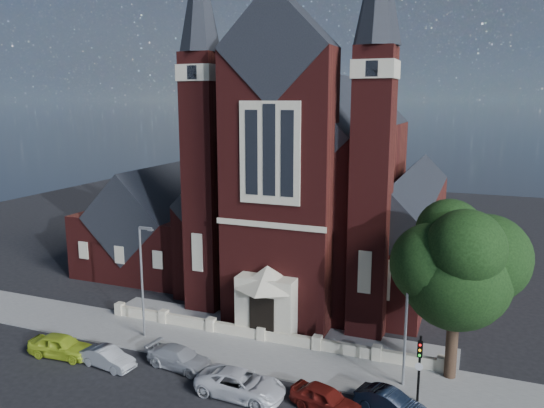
{
  "coord_description": "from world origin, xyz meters",
  "views": [
    {
      "loc": [
        13.29,
        -25.32,
        16.55
      ],
      "look_at": [
        -1.42,
        12.0,
        8.65
      ],
      "focal_mm": 35.0,
      "sensor_mm": 36.0,
      "label": 1
    }
  ],
  "objects_px": {
    "street_lamp_right": "(408,313)",
    "car_dark_red": "(326,399)",
    "car_silver_a": "(108,358)",
    "car_lime_van": "(61,346)",
    "car_silver_b": "(180,358)",
    "street_tree": "(459,270)",
    "car_white_suv": "(241,384)",
    "car_navy": "(390,402)",
    "parish_hall": "(158,229)",
    "church": "(328,189)",
    "street_lamp_left": "(143,275)",
    "traffic_signal": "(419,361)"
  },
  "relations": [
    {
      "from": "traffic_signal",
      "to": "car_dark_red",
      "type": "xyz_separation_m",
      "value": [
        -4.56,
        -2.48,
        -1.89
      ]
    },
    {
      "from": "traffic_signal",
      "to": "car_dark_red",
      "type": "height_order",
      "value": "traffic_signal"
    },
    {
      "from": "car_lime_van",
      "to": "car_silver_b",
      "type": "distance_m",
      "value": 8.17
    },
    {
      "from": "church",
      "to": "traffic_signal",
      "type": "relative_size",
      "value": 8.72
    },
    {
      "from": "car_silver_a",
      "to": "car_navy",
      "type": "relative_size",
      "value": 0.99
    },
    {
      "from": "street_lamp_right",
      "to": "car_silver_a",
      "type": "distance_m",
      "value": 18.69
    },
    {
      "from": "traffic_signal",
      "to": "car_lime_van",
      "type": "height_order",
      "value": "traffic_signal"
    },
    {
      "from": "car_lime_van",
      "to": "car_navy",
      "type": "relative_size",
      "value": 1.15
    },
    {
      "from": "street_lamp_left",
      "to": "car_lime_van",
      "type": "xyz_separation_m",
      "value": [
        -3.47,
        -4.41,
        -3.85
      ]
    },
    {
      "from": "street_lamp_right",
      "to": "car_silver_b",
      "type": "xyz_separation_m",
      "value": [
        -13.45,
        -2.87,
        -3.95
      ]
    },
    {
      "from": "street_lamp_left",
      "to": "car_navy",
      "type": "distance_m",
      "value": 18.32
    },
    {
      "from": "street_lamp_left",
      "to": "car_white_suv",
      "type": "relative_size",
      "value": 1.55
    },
    {
      "from": "street_lamp_left",
      "to": "car_silver_b",
      "type": "xyz_separation_m",
      "value": [
        4.55,
        -2.87,
        -3.95
      ]
    },
    {
      "from": "street_tree",
      "to": "car_lime_van",
      "type": "height_order",
      "value": "street_tree"
    },
    {
      "from": "car_lime_van",
      "to": "car_dark_red",
      "type": "distance_m",
      "value": 17.83
    },
    {
      "from": "street_lamp_right",
      "to": "car_silver_a",
      "type": "relative_size",
      "value": 2.16
    },
    {
      "from": "street_lamp_right",
      "to": "car_lime_van",
      "type": "height_order",
      "value": "street_lamp_right"
    },
    {
      "from": "street_tree",
      "to": "street_lamp_right",
      "type": "height_order",
      "value": "street_tree"
    },
    {
      "from": "street_tree",
      "to": "traffic_signal",
      "type": "relative_size",
      "value": 2.67
    },
    {
      "from": "street_tree",
      "to": "car_dark_red",
      "type": "height_order",
      "value": "street_tree"
    },
    {
      "from": "church",
      "to": "car_dark_red",
      "type": "relative_size",
      "value": 8.61
    },
    {
      "from": "parish_hall",
      "to": "car_silver_a",
      "type": "bearing_deg",
      "value": -65.58
    },
    {
      "from": "traffic_signal",
      "to": "street_lamp_left",
      "type": "bearing_deg",
      "value": 175.24
    },
    {
      "from": "street_tree",
      "to": "car_silver_b",
      "type": "distance_m",
      "value": 17.76
    },
    {
      "from": "traffic_signal",
      "to": "car_white_suv",
      "type": "bearing_deg",
      "value": -163.31
    },
    {
      "from": "street_lamp_right",
      "to": "car_dark_red",
      "type": "xyz_separation_m",
      "value": [
        -3.65,
        -4.06,
        -3.91
      ]
    },
    {
      "from": "street_lamp_right",
      "to": "car_dark_red",
      "type": "bearing_deg",
      "value": -131.98
    },
    {
      "from": "street_tree",
      "to": "car_lime_van",
      "type": "xyz_separation_m",
      "value": [
        -23.98,
        -6.12,
        -6.21
      ]
    },
    {
      "from": "parish_hall",
      "to": "church",
      "type": "bearing_deg",
      "value": 17.16
    },
    {
      "from": "car_silver_b",
      "to": "car_dark_red",
      "type": "bearing_deg",
      "value": -89.1
    },
    {
      "from": "traffic_signal",
      "to": "street_tree",
      "type": "bearing_deg",
      "value": 64.05
    },
    {
      "from": "street_tree",
      "to": "car_white_suv",
      "type": "xyz_separation_m",
      "value": [
        -11.03,
        -6.11,
        -6.23
      ]
    },
    {
      "from": "street_lamp_right",
      "to": "car_white_suv",
      "type": "relative_size",
      "value": 1.55
    },
    {
      "from": "car_lime_van",
      "to": "car_navy",
      "type": "xyz_separation_m",
      "value": [
        21.11,
        1.41,
        -0.12
      ]
    },
    {
      "from": "parish_hall",
      "to": "traffic_signal",
      "type": "height_order",
      "value": "parish_hall"
    },
    {
      "from": "car_silver_a",
      "to": "street_tree",
      "type": "bearing_deg",
      "value": -65.31
    },
    {
      "from": "street_tree",
      "to": "street_lamp_left",
      "type": "relative_size",
      "value": 1.32
    },
    {
      "from": "street_tree",
      "to": "street_lamp_left",
      "type": "height_order",
      "value": "street_tree"
    },
    {
      "from": "car_silver_a",
      "to": "car_lime_van",
      "type": "bearing_deg",
      "value": 97.17
    },
    {
      "from": "car_dark_red",
      "to": "car_navy",
      "type": "xyz_separation_m",
      "value": [
        3.28,
        1.05,
        -0.06
      ]
    },
    {
      "from": "street_tree",
      "to": "street_lamp_left",
      "type": "distance_m",
      "value": 20.71
    },
    {
      "from": "street_lamp_right",
      "to": "traffic_signal",
      "type": "distance_m",
      "value": 2.71
    },
    {
      "from": "street_lamp_right",
      "to": "car_silver_a",
      "type": "bearing_deg",
      "value": -165.9
    },
    {
      "from": "traffic_signal",
      "to": "car_navy",
      "type": "relative_size",
      "value": 1.05
    },
    {
      "from": "parish_hall",
      "to": "traffic_signal",
      "type": "bearing_deg",
      "value": -29.98
    },
    {
      "from": "traffic_signal",
      "to": "car_lime_van",
      "type": "xyz_separation_m",
      "value": [
        -22.38,
        -2.83,
        -1.84
      ]
    },
    {
      "from": "church",
      "to": "car_silver_a",
      "type": "height_order",
      "value": "church"
    },
    {
      "from": "street_tree",
      "to": "street_lamp_left",
      "type": "bearing_deg",
      "value": -175.24
    },
    {
      "from": "car_white_suv",
      "to": "parish_hall",
      "type": "bearing_deg",
      "value": 46.32
    },
    {
      "from": "car_white_suv",
      "to": "street_lamp_right",
      "type": "bearing_deg",
      "value": -60.04
    }
  ]
}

